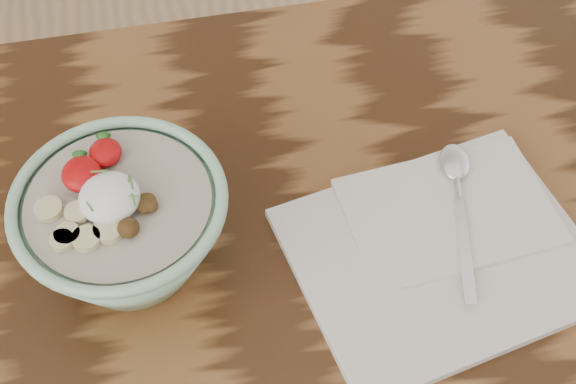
{
  "coord_description": "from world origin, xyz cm",
  "views": [
    {
      "loc": [
        -5.13,
        -32.44,
        143.08
      ],
      "look_at": [
        2.97,
        8.0,
        86.55
      ],
      "focal_mm": 50.0,
      "sensor_mm": 36.0,
      "label": 1
    }
  ],
  "objects": [
    {
      "name": "spoon",
      "position": [
        21.61,
        12.46,
        77.15
      ],
      "size": [
        6.42,
        19.11,
        1.0
      ],
      "rotation": [
        0.0,
        0.0,
        -0.23
      ],
      "color": "silver",
      "rests_on": "napkin"
    },
    {
      "name": "napkin",
      "position": [
        18.22,
        6.26,
        75.73
      ],
      "size": [
        32.02,
        27.76,
        1.73
      ],
      "rotation": [
        0.0,
        0.0,
        0.2
      ],
      "color": "silver",
      "rests_on": "table"
    },
    {
      "name": "table",
      "position": [
        0.0,
        0.0,
        65.7
      ],
      "size": [
        160.0,
        90.0,
        75.0
      ],
      "color": "#361D0D",
      "rests_on": "ground"
    },
    {
      "name": "breakfast_bowl",
      "position": [
        -11.87,
        10.67,
        81.61
      ],
      "size": [
        19.57,
        19.57,
        13.08
      ],
      "rotation": [
        0.0,
        0.0,
        -0.21
      ],
      "color": "#95C9A8",
      "rests_on": "table"
    }
  ]
}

